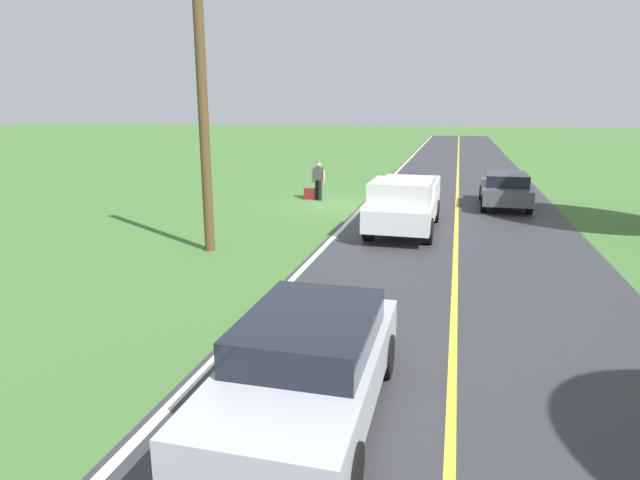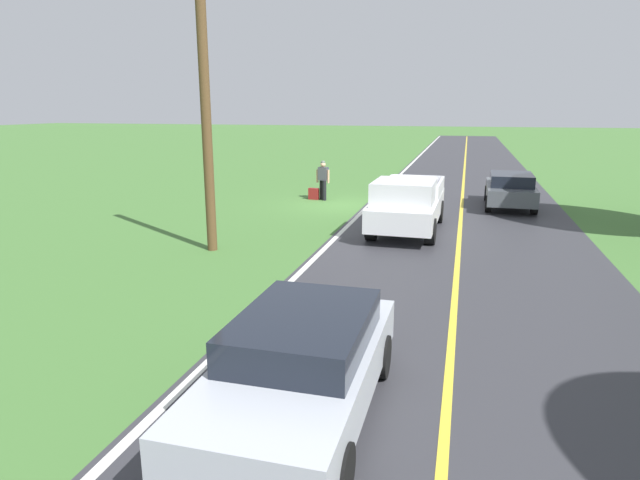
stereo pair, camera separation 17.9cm
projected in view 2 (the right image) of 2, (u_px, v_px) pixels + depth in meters
ground_plane at (341, 205)px, 22.76m from camera, size 200.00×200.00×0.00m
road_surface at (461, 211)px, 21.51m from camera, size 7.94×120.00×0.00m
lane_edge_line at (368, 206)px, 22.46m from camera, size 0.16×117.60×0.00m
lane_centre_line at (461, 211)px, 21.51m from camera, size 0.14×117.60×0.00m
hitchhiker_walking at (323, 178)px, 23.82m from camera, size 0.62×0.53×1.75m
suitcase_carried at (314, 194)px, 24.07m from camera, size 0.48×0.24×0.51m
pickup_truck_passing at (407, 203)px, 17.57m from camera, size 2.18×5.44×1.82m
sedan_ahead_same_lane at (301, 364)px, 7.04m from camera, size 1.94×4.41×1.41m
sedan_near_oncoming at (510, 189)px, 22.07m from camera, size 1.98×4.43×1.41m
utility_pole_roadside at (206, 116)px, 14.69m from camera, size 0.28×0.28×7.57m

